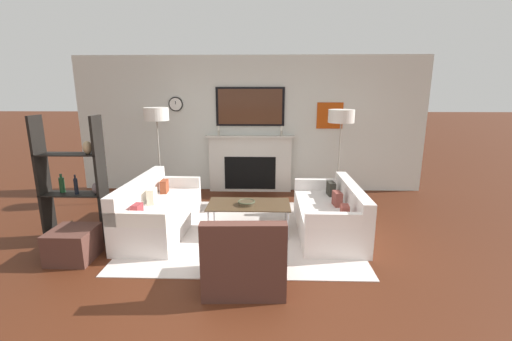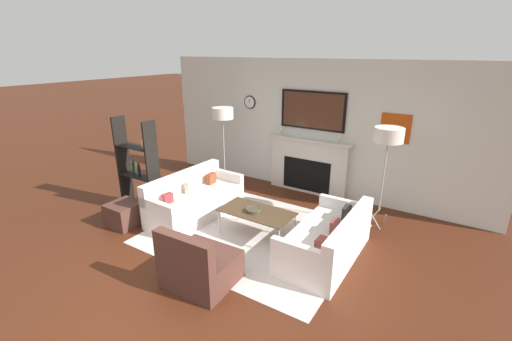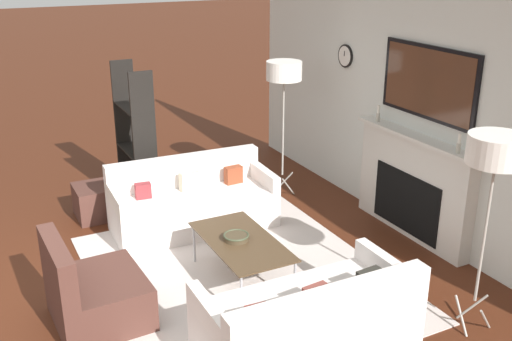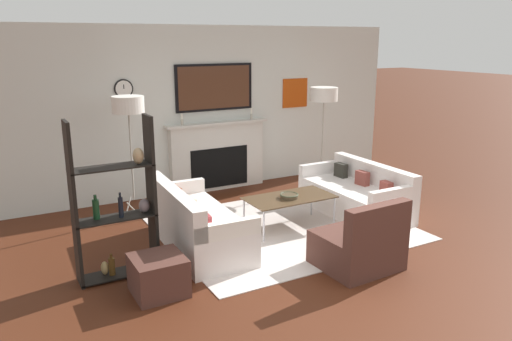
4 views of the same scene
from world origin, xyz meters
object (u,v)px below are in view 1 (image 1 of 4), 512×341
object	(u,v)px
floor_lamp_left	(156,115)
armchair	(244,263)
couch_left	(158,212)
coffee_table	(249,206)
floor_lamp_right	(341,117)
couch_right	(330,215)
ottoman	(73,244)
decorative_bowl	(246,203)
shelf_unit	(74,184)

from	to	relation	value
floor_lamp_left	armchair	bearing A→B (deg)	-58.33
couch_left	coffee_table	size ratio (longest dim) A/B	1.56
coffee_table	floor_lamp_right	world-z (taller)	floor_lamp_right
couch_right	floor_lamp_right	size ratio (longest dim) A/B	0.99
armchair	ottoman	bearing A→B (deg)	166.16
coffee_table	couch_right	bearing A→B (deg)	1.21
couch_left	floor_lamp_left	xyz separation A→B (m)	(-0.37, 1.38, 1.31)
armchair	decorative_bowl	xyz separation A→B (m)	(-0.05, 1.37, 0.20)
armchair	shelf_unit	bearing A→B (deg)	155.07
coffee_table	floor_lamp_left	size ratio (longest dim) A/B	0.68
coffee_table	couch_left	bearing A→B (deg)	178.85
coffee_table	floor_lamp_right	size ratio (longest dim) A/B	0.69
couch_left	floor_lamp_right	world-z (taller)	floor_lamp_right
couch_left	floor_lamp_left	distance (m)	1.95
decorative_bowl	floor_lamp_left	size ratio (longest dim) A/B	0.14
couch_left	floor_lamp_right	xyz separation A→B (m)	(2.90, 1.38, 1.29)
floor_lamp_left	shelf_unit	size ratio (longest dim) A/B	1.01
couch_left	floor_lamp_left	size ratio (longest dim) A/B	1.06
couch_right	coffee_table	xyz separation A→B (m)	(-1.18, -0.03, 0.15)
decorative_bowl	floor_lamp_right	size ratio (longest dim) A/B	0.14
armchair	coffee_table	size ratio (longest dim) A/B	0.73
couch_right	couch_left	bearing A→B (deg)	179.96
couch_right	floor_lamp_right	world-z (taller)	floor_lamp_right
floor_lamp_left	ottoman	distance (m)	2.72
couch_right	floor_lamp_right	bearing A→B (deg)	74.79
floor_lamp_right	couch_right	bearing A→B (deg)	-105.21
ottoman	couch_right	bearing A→B (deg)	15.32
coffee_table	decorative_bowl	distance (m)	0.08
coffee_table	decorative_bowl	size ratio (longest dim) A/B	4.79
decorative_bowl	shelf_unit	world-z (taller)	shelf_unit
couch_right	floor_lamp_left	bearing A→B (deg)	154.44
floor_lamp_left	decorative_bowl	bearing A→B (deg)	-40.70
armchair	decorative_bowl	bearing A→B (deg)	92.28
couch_left	coffee_table	bearing A→B (deg)	-1.15
floor_lamp_left	shelf_unit	world-z (taller)	floor_lamp_left
ottoman	shelf_unit	bearing A→B (deg)	112.31
couch_left	floor_lamp_right	distance (m)	3.47
armchair	ottoman	distance (m)	2.21
couch_right	decorative_bowl	xyz separation A→B (m)	(-1.22, -0.06, 0.20)
couch_left	couch_right	bearing A→B (deg)	-0.04
couch_right	decorative_bowl	world-z (taller)	couch_right
floor_lamp_right	armchair	bearing A→B (deg)	-118.62
floor_lamp_right	ottoman	xyz separation A→B (m)	(-3.68, -2.29, -1.37)
floor_lamp_right	ottoman	bearing A→B (deg)	-148.08
floor_lamp_left	couch_left	bearing A→B (deg)	-74.93
decorative_bowl	ottoman	world-z (taller)	decorative_bowl
floor_lamp_left	couch_right	bearing A→B (deg)	-25.56
coffee_table	shelf_unit	size ratio (longest dim) A/B	0.69
ottoman	floor_lamp_left	bearing A→B (deg)	80.05
coffee_table	floor_lamp_left	world-z (taller)	floor_lamp_left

